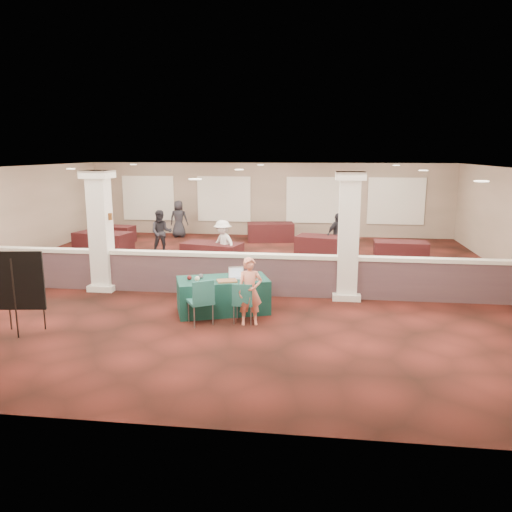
# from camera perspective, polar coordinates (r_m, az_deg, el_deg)

# --- Properties ---
(ground) EXTENTS (16.00, 16.00, 0.00)m
(ground) POSITION_cam_1_polar(r_m,az_deg,el_deg) (14.65, -1.85, -2.71)
(ground) COLOR #4E1913
(ground) RESTS_ON ground
(wall_back) EXTENTS (16.00, 0.04, 3.20)m
(wall_back) POSITION_cam_1_polar(r_m,az_deg,el_deg) (22.21, 1.44, 6.47)
(wall_back) COLOR #7E6B57
(wall_back) RESTS_ON ground
(wall_front) EXTENTS (16.00, 0.04, 3.20)m
(wall_front) POSITION_cam_1_polar(r_m,az_deg,el_deg) (6.74, -12.93, -6.44)
(wall_front) COLOR #7E6B57
(wall_front) RESTS_ON ground
(ceiling) EXTENTS (16.00, 16.00, 0.02)m
(ceiling) POSITION_cam_1_polar(r_m,az_deg,el_deg) (14.18, -1.94, 9.91)
(ceiling) COLOR silver
(ceiling) RESTS_ON wall_back
(partition_wall) EXTENTS (15.60, 0.28, 1.10)m
(partition_wall) POSITION_cam_1_polar(r_m,az_deg,el_deg) (13.07, -2.92, -1.94)
(partition_wall) COLOR #4D343C
(partition_wall) RESTS_ON ground
(column_left) EXTENTS (0.72, 0.72, 3.20)m
(column_left) POSITION_cam_1_polar(r_m,az_deg,el_deg) (13.92, -17.31, 2.87)
(column_left) COLOR white
(column_left) RESTS_ON ground
(column_right) EXTENTS (0.72, 0.72, 3.20)m
(column_right) POSITION_cam_1_polar(r_m,az_deg,el_deg) (12.68, 10.51, 2.38)
(column_right) COLOR white
(column_right) RESTS_ON ground
(sconce_left) EXTENTS (0.12, 0.12, 0.18)m
(sconce_left) POSITION_cam_1_polar(r_m,az_deg,el_deg) (13.99, -18.45, 4.35)
(sconce_left) COLOR brown
(sconce_left) RESTS_ON column_left
(sconce_right) EXTENTS (0.12, 0.12, 0.18)m
(sconce_right) POSITION_cam_1_polar(r_m,az_deg,el_deg) (13.75, -16.34, 4.36)
(sconce_right) COLOR brown
(sconce_right) RESTS_ON column_left
(near_table) EXTENTS (2.30, 1.68, 0.80)m
(near_table) POSITION_cam_1_polar(r_m,az_deg,el_deg) (11.68, -3.80, -4.50)
(near_table) COLOR #0D322C
(near_table) RESTS_ON ground
(conf_chair_main) EXTENTS (0.47, 0.47, 0.91)m
(conf_chair_main) POSITION_cam_1_polar(r_m,az_deg,el_deg) (10.85, -1.48, -4.99)
(conf_chair_main) COLOR #1D5748
(conf_chair_main) RESTS_ON ground
(conf_chair_side) EXTENTS (0.69, 0.69, 1.01)m
(conf_chair_side) POSITION_cam_1_polar(r_m,az_deg,el_deg) (10.80, -6.24, -4.81)
(conf_chair_side) COLOR #1D5748
(conf_chair_side) RESTS_ON ground
(easel_board) EXTENTS (1.01, 0.56, 1.73)m
(easel_board) POSITION_cam_1_polar(r_m,az_deg,el_deg) (11.20, -25.46, -2.67)
(easel_board) COLOR black
(easel_board) RESTS_ON ground
(woman) EXTENTS (0.59, 0.46, 1.48)m
(woman) POSITION_cam_1_polar(r_m,az_deg,el_deg) (10.73, -0.70, -4.06)
(woman) COLOR #EC8566
(woman) RESTS_ON ground
(far_table_front_left) EXTENTS (2.16, 1.38, 0.81)m
(far_table_front_left) POSITION_cam_1_polar(r_m,az_deg,el_deg) (18.98, -17.04, 1.40)
(far_table_front_left) COLOR black
(far_table_front_left) RESTS_ON ground
(far_table_front_center) EXTENTS (2.07, 1.38, 0.77)m
(far_table_front_center) POSITION_cam_1_polar(r_m,az_deg,el_deg) (16.35, -5.03, 0.18)
(far_table_front_center) COLOR black
(far_table_front_center) RESTS_ON ground
(far_table_front_right) EXTENTS (1.80, 0.97, 0.71)m
(far_table_front_right) POSITION_cam_1_polar(r_m,az_deg,el_deg) (17.53, 16.18, 0.45)
(far_table_front_right) COLOR black
(far_table_front_right) RESTS_ON ground
(far_table_back_left) EXTENTS (1.76, 0.98, 0.69)m
(far_table_back_left) POSITION_cam_1_polar(r_m,az_deg,el_deg) (21.40, -16.01, 2.42)
(far_table_back_left) COLOR black
(far_table_back_left) RESTS_ON ground
(far_table_back_center) EXTENTS (2.04, 1.28, 0.77)m
(far_table_back_center) POSITION_cam_1_polar(r_m,az_deg,el_deg) (20.85, 1.67, 2.76)
(far_table_back_center) COLOR black
(far_table_back_center) RESTS_ON ground
(far_table_back_right) EXTENTS (2.17, 1.45, 0.81)m
(far_table_back_right) POSITION_cam_1_polar(r_m,az_deg,el_deg) (17.50, 7.94, 0.95)
(far_table_back_right) COLOR black
(far_table_back_right) RESTS_ON ground
(attendee_a) EXTENTS (0.86, 0.62, 1.61)m
(attendee_a) POSITION_cam_1_polar(r_m,az_deg,el_deg) (18.41, -10.78, 2.66)
(attendee_a) COLOR black
(attendee_a) RESTS_ON ground
(attendee_b) EXTENTS (1.06, 0.95, 1.54)m
(attendee_b) POSITION_cam_1_polar(r_m,az_deg,el_deg) (16.03, -3.82, 1.37)
(attendee_b) COLOR #BBBBB6
(attendee_b) RESTS_ON ground
(attendee_c) EXTENTS (0.98, 0.94, 1.57)m
(attendee_c) POSITION_cam_1_polar(r_m,az_deg,el_deg) (17.91, 9.26, 2.39)
(attendee_c) COLOR black
(attendee_c) RESTS_ON ground
(attendee_d) EXTENTS (0.80, 0.45, 1.61)m
(attendee_d) POSITION_cam_1_polar(r_m,az_deg,el_deg) (22.05, -8.81, 4.22)
(attendee_d) COLOR black
(attendee_d) RESTS_ON ground
(laptop_base) EXTENTS (0.42, 0.36, 0.02)m
(laptop_base) POSITION_cam_1_polar(r_m,az_deg,el_deg) (11.57, -2.18, -2.54)
(laptop_base) COLOR silver
(laptop_base) RESTS_ON near_table
(laptop_screen) EXTENTS (0.34, 0.13, 0.24)m
(laptop_screen) POSITION_cam_1_polar(r_m,az_deg,el_deg) (11.66, -2.30, -1.77)
(laptop_screen) COLOR silver
(laptop_screen) RESTS_ON near_table
(screen_glow) EXTENTS (0.31, 0.11, 0.21)m
(screen_glow) POSITION_cam_1_polar(r_m,az_deg,el_deg) (11.65, -2.29, -1.86)
(screen_glow) COLOR silver
(screen_glow) RESTS_ON near_table
(knitting) EXTENTS (0.52, 0.46, 0.03)m
(knitting) POSITION_cam_1_polar(r_m,az_deg,el_deg) (11.32, -3.34, -2.85)
(knitting) COLOR #C6671F
(knitting) RESTS_ON near_table
(yarn_cream) EXTENTS (0.12, 0.12, 0.12)m
(yarn_cream) POSITION_cam_1_polar(r_m,az_deg,el_deg) (11.38, -6.73, -2.60)
(yarn_cream) COLOR beige
(yarn_cream) RESTS_ON near_table
(yarn_red) EXTENTS (0.11, 0.11, 0.11)m
(yarn_red) POSITION_cam_1_polar(r_m,az_deg,el_deg) (11.53, -7.63, -2.46)
(yarn_red) COLOR maroon
(yarn_red) RESTS_ON near_table
(yarn_grey) EXTENTS (0.11, 0.11, 0.11)m
(yarn_grey) POSITION_cam_1_polar(r_m,az_deg,el_deg) (11.63, -6.32, -2.30)
(yarn_grey) COLOR #4C4D52
(yarn_grey) RESTS_ON near_table
(scissors) EXTENTS (0.13, 0.08, 0.01)m
(scissors) POSITION_cam_1_polar(r_m,az_deg,el_deg) (11.40, -0.07, -2.76)
(scissors) COLOR #B31A13
(scissors) RESTS_ON near_table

